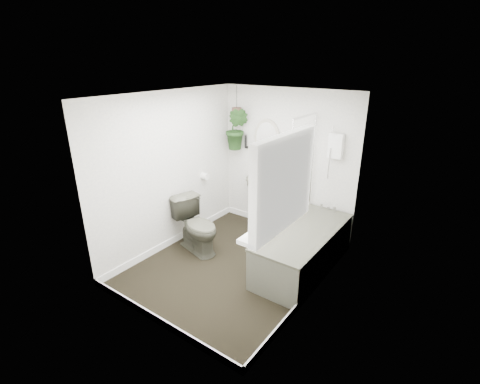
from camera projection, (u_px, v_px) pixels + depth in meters
The scene contains 22 objects.
floor at pixel (234, 266), 4.84m from camera, with size 2.30×2.80×0.02m, color black.
ceiling at pixel (232, 94), 4.00m from camera, with size 2.30×2.80×0.02m, color white.
wall_back at pixel (286, 163), 5.49m from camera, with size 2.30×0.02×2.30m, color white.
wall_front at pixel (146, 230), 3.36m from camera, with size 2.30×0.02×2.30m, color white.
wall_left at pixel (169, 172), 5.05m from camera, with size 0.02×2.80×2.30m, color white.
wall_right at pixel (318, 210), 3.79m from camera, with size 0.02×2.80×2.30m, color white.
skirting at pixel (234, 262), 4.82m from camera, with size 2.30×2.80×0.10m, color white.
bathtub at pixel (303, 249), 4.68m from camera, with size 0.72×1.72×0.58m, color #47473A, non-canonical shape.
bath_screen at pixel (302, 166), 4.87m from camera, with size 0.04×0.72×1.40m, color silver, non-canonical shape.
shower_box at pixel (336, 146), 4.86m from camera, with size 0.20×0.10×0.35m, color white.
oval_mirror at pixel (267, 138), 5.52m from camera, with size 0.46×0.03×0.62m, color #B0A896.
wall_sconce at pixel (246, 141), 5.77m from camera, with size 0.04×0.04×0.22m, color black.
toilet_roll_holder at pixel (205, 176), 5.64m from camera, with size 0.11×0.11×0.11m, color white.
window_recess at pixel (283, 183), 3.12m from camera, with size 0.08×1.00×0.90m, color white.
window_sill at pixel (275, 223), 3.31m from camera, with size 0.18×1.00×0.04m, color white.
window_blinds at pixel (279, 182), 3.14m from camera, with size 0.01×0.86×0.76m, color white.
toilet at pixel (197, 226), 5.10m from camera, with size 0.45×0.78×0.80m, color #47473A.
pedestal_sink at pixel (261, 203), 5.81m from camera, with size 0.51×0.44×0.87m, color #47473A, non-canonical shape.
sill_plant at pixel (263, 217), 3.13m from camera, with size 0.21×0.18×0.23m, color black.
hanging_plant at pixel (237, 129), 5.66m from camera, with size 0.38×0.30×0.69m, color black.
soap_bottle at pixel (270, 231), 4.38m from camera, with size 0.08×0.08×0.17m, color black.
hanging_pot at pixel (237, 111), 5.56m from camera, with size 0.16×0.16×0.12m, color brown.
Camera 1 is at (2.48, -3.31, 2.71)m, focal length 26.00 mm.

